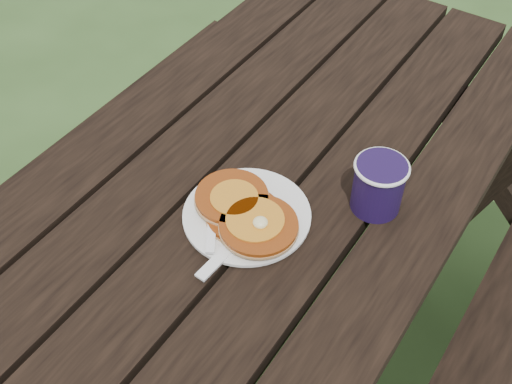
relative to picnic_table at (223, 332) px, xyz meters
The scene contains 6 objects.
picnic_table is the anchor object (origin of this frame).
plate 0.39m from the picnic_table, 36.89° to the left, with size 0.22×0.22×0.01m, color white.
pancake_stack 0.41m from the picnic_table, 25.03° to the left, with size 0.21×0.16×0.04m.
knife 0.40m from the picnic_table, 28.40° to the right, with size 0.02×0.18×0.01m, color white.
fork 0.40m from the picnic_table, 62.29° to the right, with size 0.03×0.16×0.01m, color white, non-canonical shape.
coffee_cup 0.53m from the picnic_table, 40.12° to the left, with size 0.10×0.10×0.10m.
Camera 1 is at (0.47, -0.58, 1.61)m, focal length 45.00 mm.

